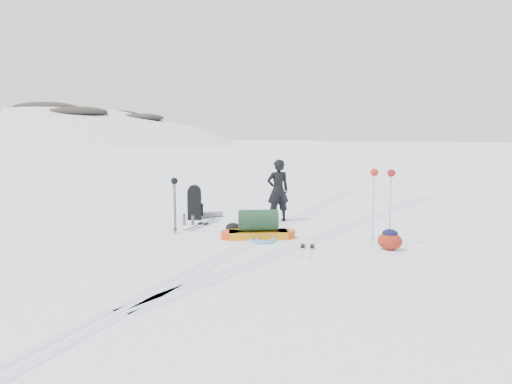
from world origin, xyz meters
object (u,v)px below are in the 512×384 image
skier (278,190)px  ski_poles_black (174,188)px  expedition_rucksack (197,203)px  pulk_sled (258,227)px

skier → ski_poles_black: size_ratio=1.25×
expedition_rucksack → ski_poles_black: bearing=-102.5°
pulk_sled → expedition_rucksack: 2.84m
pulk_sled → expedition_rucksack: expedition_rucksack is taller
expedition_rucksack → ski_poles_black: (0.56, -1.76, 0.62)m
expedition_rucksack → ski_poles_black: ski_poles_black is taller
pulk_sled → skier: bearing=71.3°
ski_poles_black → expedition_rucksack: bearing=128.8°
skier → pulk_sled: bearing=60.0°
pulk_sled → ski_poles_black: size_ratio=1.28×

